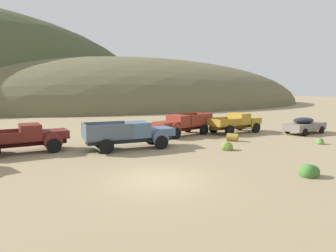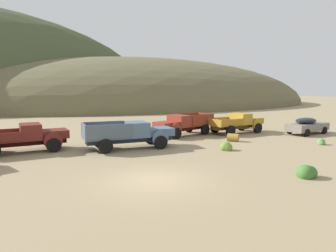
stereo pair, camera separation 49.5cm
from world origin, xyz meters
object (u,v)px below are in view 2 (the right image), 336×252
object	(u,v)px
oil_drum_tipped	(233,137)
truck_chalk_blue	(135,134)
car_primer_gray	(308,125)
truck_rust_red	(180,125)
truck_oxblood	(30,137)
truck_mustard	(240,123)

from	to	relation	value
oil_drum_tipped	truck_chalk_blue	bearing A→B (deg)	170.79
truck_chalk_blue	car_primer_gray	distance (m)	17.04
truck_chalk_blue	truck_rust_red	bearing A→B (deg)	35.71
truck_oxblood	truck_chalk_blue	distance (m)	7.12
truck_rust_red	oil_drum_tipped	world-z (taller)	truck_rust_red
truck_oxblood	oil_drum_tipped	bearing A→B (deg)	-13.73
car_primer_gray	oil_drum_tipped	distance (m)	8.93
truck_mustard	car_primer_gray	xyz separation A→B (m)	(5.14, -3.73, -0.17)
truck_chalk_blue	car_primer_gray	xyz separation A→B (m)	(16.96, -1.66, -0.20)
truck_mustard	oil_drum_tipped	distance (m)	5.11
truck_oxblood	truck_mustard	xyz separation A→B (m)	(18.53, -0.31, -0.00)
truck_chalk_blue	car_primer_gray	bearing A→B (deg)	1.02
truck_oxblood	truck_rust_red	xyz separation A→B (m)	(12.51, 0.85, 0.02)
truck_rust_red	car_primer_gray	size ratio (longest dim) A/B	1.24
truck_chalk_blue	oil_drum_tipped	xyz separation A→B (m)	(8.05, -1.31, -0.71)
truck_oxblood	truck_chalk_blue	bearing A→B (deg)	-19.25
truck_mustard	oil_drum_tipped	xyz separation A→B (m)	(-3.77, -3.38, -0.68)
truck_oxblood	truck_mustard	size ratio (longest dim) A/B	1.00
truck_chalk_blue	oil_drum_tipped	distance (m)	8.19
oil_drum_tipped	car_primer_gray	bearing A→B (deg)	-2.27
truck_oxblood	car_primer_gray	bearing A→B (deg)	-9.39
truck_mustard	car_primer_gray	distance (m)	6.35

